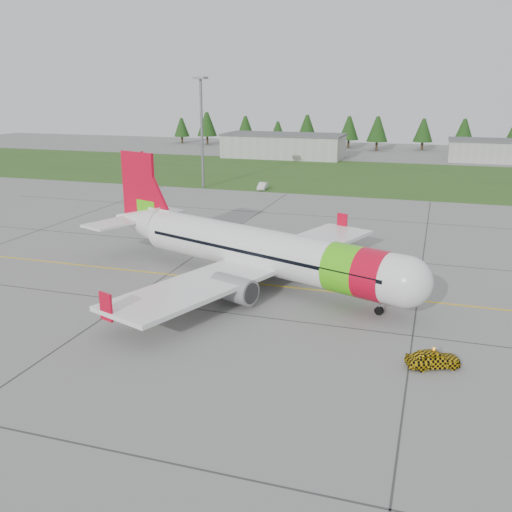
% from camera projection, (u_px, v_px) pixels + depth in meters
% --- Properties ---
extents(ground, '(320.00, 320.00, 0.00)m').
position_uv_depth(ground, '(289.00, 321.00, 47.33)').
color(ground, gray).
rests_on(ground, ground).
extents(aircraft, '(37.14, 35.30, 11.73)m').
position_uv_depth(aircraft, '(258.00, 250.00, 55.39)').
color(aircraft, white).
rests_on(aircraft, ground).
extents(follow_me_car, '(1.78, 1.90, 3.76)m').
position_uv_depth(follow_me_car, '(435.00, 342.00, 38.98)').
color(follow_me_car, yellow).
rests_on(follow_me_car, ground).
extents(service_van, '(1.56, 1.49, 4.11)m').
position_uv_depth(service_van, '(263.00, 179.00, 106.87)').
color(service_van, silver).
rests_on(service_van, ground).
extents(grass_strip, '(320.00, 50.00, 0.03)m').
position_uv_depth(grass_strip, '(385.00, 177.00, 122.20)').
color(grass_strip, '#30561E').
rests_on(grass_strip, ground).
extents(taxi_guideline, '(120.00, 0.25, 0.02)m').
position_uv_depth(taxi_guideline, '(310.00, 289.00, 54.64)').
color(taxi_guideline, gold).
rests_on(taxi_guideline, ground).
extents(hangar_west, '(32.00, 14.00, 6.00)m').
position_uv_depth(hangar_west, '(284.00, 146.00, 155.65)').
color(hangar_west, '#A8A8A3').
rests_on(hangar_west, ground).
extents(hangar_east, '(24.00, 12.00, 5.20)m').
position_uv_depth(hangar_east, '(497.00, 151.00, 147.05)').
color(hangar_east, '#A8A8A3').
rests_on(hangar_east, ground).
extents(floodlight_mast, '(0.50, 0.50, 20.00)m').
position_uv_depth(floodlight_mast, '(202.00, 135.00, 106.76)').
color(floodlight_mast, slate).
rests_on(floodlight_mast, ground).
extents(treeline, '(160.00, 8.00, 10.00)m').
position_uv_depth(treeline, '(404.00, 134.00, 171.91)').
color(treeline, '#1C3F14').
rests_on(treeline, ground).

